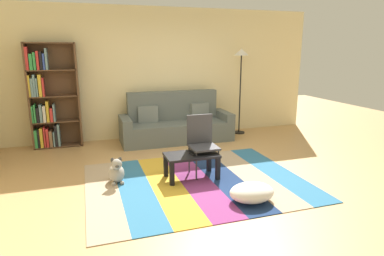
% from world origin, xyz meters
% --- Properties ---
extents(ground_plane, '(14.00, 14.00, 0.00)m').
position_xyz_m(ground_plane, '(0.00, 0.00, 0.00)').
color(ground_plane, tan).
extents(back_wall, '(6.80, 0.10, 2.70)m').
position_xyz_m(back_wall, '(0.00, 2.55, 1.35)').
color(back_wall, beige).
rests_on(back_wall, ground_plane).
extents(rug, '(3.04, 2.39, 0.01)m').
position_xyz_m(rug, '(-0.19, -0.22, 0.01)').
color(rug, tan).
rests_on(rug, ground_plane).
extents(couch, '(2.26, 0.80, 1.00)m').
position_xyz_m(couch, '(0.13, 2.02, 0.34)').
color(couch, '#59605B').
rests_on(couch, ground_plane).
extents(bookshelf, '(0.90, 0.28, 1.98)m').
position_xyz_m(bookshelf, '(-2.28, 2.31, 0.90)').
color(bookshelf, brown).
rests_on(bookshelf, ground_plane).
extents(coffee_table, '(0.77, 0.44, 0.37)m').
position_xyz_m(coffee_table, '(-0.21, -0.07, 0.31)').
color(coffee_table, black).
rests_on(coffee_table, rug).
extents(pouf, '(0.57, 0.44, 0.23)m').
position_xyz_m(pouf, '(0.27, -1.03, 0.12)').
color(pouf, white).
rests_on(pouf, rug).
extents(dog, '(0.22, 0.35, 0.40)m').
position_xyz_m(dog, '(-1.27, 0.11, 0.16)').
color(dog, '#9E998E').
rests_on(dog, ground_plane).
extents(standing_lamp, '(0.32, 0.32, 1.86)m').
position_xyz_m(standing_lamp, '(1.65, 2.16, 1.55)').
color(standing_lamp, black).
rests_on(standing_lamp, ground_plane).
extents(tv_remote, '(0.06, 0.15, 0.02)m').
position_xyz_m(tv_remote, '(-0.21, -0.11, 0.39)').
color(tv_remote, black).
rests_on(tv_remote, coffee_table).
extents(folding_chair, '(0.40, 0.40, 0.90)m').
position_xyz_m(folding_chair, '(0.00, 0.09, 0.53)').
color(folding_chair, '#38383D').
rests_on(folding_chair, ground_plane).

